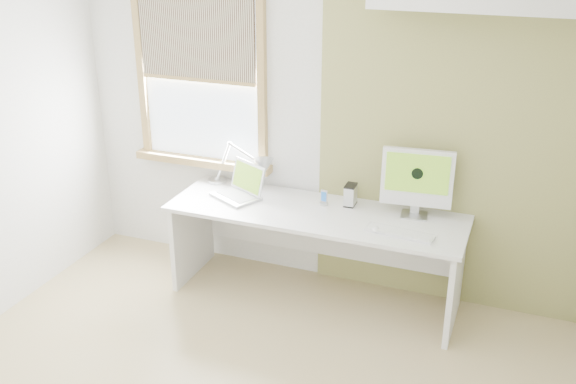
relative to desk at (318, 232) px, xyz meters
The scene contains 11 objects.
room 1.64m from the desk, 93.57° to the right, with size 4.04×3.54×2.64m.
accent_wall 1.23m from the desk, 18.09° to the left, with size 2.00×0.02×2.60m, color #999E52.
window 1.51m from the desk, 166.02° to the left, with size 1.20×0.14×1.42m.
desk is the anchor object (origin of this frame).
desk_lamp 0.71m from the desk, 165.68° to the left, with size 0.63×0.28×0.36m.
laptop 0.68m from the desk, behind, with size 0.45×0.42×0.25m.
phone_dock 0.24m from the desk, 74.07° to the left, with size 0.08×0.08×0.12m.
external_drive 0.37m from the desk, 34.72° to the left, with size 0.08×0.13×0.16m.
imac 0.85m from the desk, 11.36° to the left, with size 0.51×0.18×0.50m.
keyboard 0.72m from the desk, 17.78° to the right, with size 0.48×0.18×0.02m.
mouse 0.58m from the desk, 24.61° to the right, with size 0.05×0.09×0.03m, color white.
Camera 1 is at (1.48, -2.79, 2.73)m, focal length 40.94 mm.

